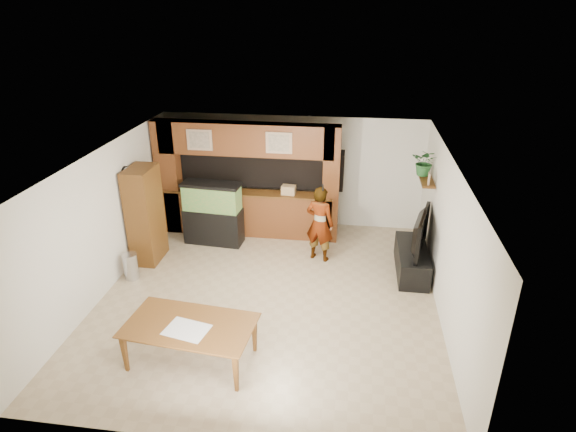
# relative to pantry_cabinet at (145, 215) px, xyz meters

# --- Properties ---
(floor) EXTENTS (6.50, 6.50, 0.00)m
(floor) POSITION_rel_pantry_cabinet_xyz_m (2.70, -1.04, -0.99)
(floor) COLOR tan
(floor) RESTS_ON ground
(ceiling) EXTENTS (6.50, 6.50, 0.00)m
(ceiling) POSITION_rel_pantry_cabinet_xyz_m (2.70, -1.04, 1.61)
(ceiling) COLOR white
(ceiling) RESTS_ON wall_back
(wall_back) EXTENTS (6.00, 0.00, 6.00)m
(wall_back) POSITION_rel_pantry_cabinet_xyz_m (2.70, 2.21, 0.31)
(wall_back) COLOR silver
(wall_back) RESTS_ON floor
(wall_left) EXTENTS (0.00, 6.50, 6.50)m
(wall_left) POSITION_rel_pantry_cabinet_xyz_m (-0.30, -1.04, 0.31)
(wall_left) COLOR silver
(wall_left) RESTS_ON floor
(wall_right) EXTENTS (0.00, 6.50, 6.50)m
(wall_right) POSITION_rel_pantry_cabinet_xyz_m (5.70, -1.04, 0.31)
(wall_right) COLOR silver
(wall_right) RESTS_ON floor
(partition) EXTENTS (4.20, 0.99, 2.60)m
(partition) POSITION_rel_pantry_cabinet_xyz_m (1.75, 1.59, 0.32)
(partition) COLOR brown
(partition) RESTS_ON floor
(wall_clock) EXTENTS (0.05, 0.25, 0.25)m
(wall_clock) POSITION_rel_pantry_cabinet_xyz_m (-0.27, -0.04, 0.91)
(wall_clock) COLOR black
(wall_clock) RESTS_ON wall_left
(wall_shelf) EXTENTS (0.25, 0.90, 0.04)m
(wall_shelf) POSITION_rel_pantry_cabinet_xyz_m (5.55, 0.91, 0.71)
(wall_shelf) COLOR brown
(wall_shelf) RESTS_ON wall_right
(pantry_cabinet) EXTENTS (0.50, 0.81, 1.99)m
(pantry_cabinet) POSITION_rel_pantry_cabinet_xyz_m (0.00, 0.00, 0.00)
(pantry_cabinet) COLOR brown
(pantry_cabinet) RESTS_ON floor
(trash_can) EXTENTS (0.28, 0.28, 0.52)m
(trash_can) POSITION_rel_pantry_cabinet_xyz_m (-0.05, -0.80, -0.73)
(trash_can) COLOR #B2B2B7
(trash_can) RESTS_ON floor
(aquarium) EXTENTS (1.26, 0.47, 1.40)m
(aquarium) POSITION_rel_pantry_cabinet_xyz_m (1.13, 0.91, -0.31)
(aquarium) COLOR black
(aquarium) RESTS_ON floor
(tv_stand) EXTENTS (0.57, 1.54, 0.51)m
(tv_stand) POSITION_rel_pantry_cabinet_xyz_m (5.35, 0.20, -0.74)
(tv_stand) COLOR black
(tv_stand) RESTS_ON floor
(television) EXTENTS (0.49, 1.33, 0.77)m
(television) POSITION_rel_pantry_cabinet_xyz_m (5.35, 0.20, -0.10)
(television) COLOR black
(television) RESTS_ON tv_stand
(photo_frame) EXTENTS (0.05, 0.17, 0.22)m
(photo_frame) POSITION_rel_pantry_cabinet_xyz_m (5.55, 0.62, 0.83)
(photo_frame) COLOR tan
(photo_frame) RESTS_ON wall_shelf
(potted_plant) EXTENTS (0.63, 0.60, 0.55)m
(potted_plant) POSITION_rel_pantry_cabinet_xyz_m (5.52, 1.11, 1.00)
(potted_plant) COLOR #255E2B
(potted_plant) RESTS_ON wall_shelf
(person) EXTENTS (0.68, 0.55, 1.61)m
(person) POSITION_rel_pantry_cabinet_xyz_m (3.49, 0.47, -0.19)
(person) COLOR #9D8756
(person) RESTS_ON floor
(microphone) EXTENTS (0.04, 0.10, 0.16)m
(microphone) POSITION_rel_pantry_cabinet_xyz_m (3.54, 0.31, 0.66)
(microphone) COLOR black
(microphone) RESTS_ON person
(dining_table) EXTENTS (1.97, 1.22, 0.66)m
(dining_table) POSITION_rel_pantry_cabinet_xyz_m (1.87, -2.93, -0.66)
(dining_table) COLOR brown
(dining_table) RESTS_ON floor
(newspaper_a) EXTENTS (0.69, 0.56, 0.01)m
(newspaper_a) POSITION_rel_pantry_cabinet_xyz_m (1.87, -3.03, -0.33)
(newspaper_a) COLOR silver
(newspaper_a) RESTS_ON dining_table
(counter_box) EXTENTS (0.32, 0.23, 0.20)m
(counter_box) POSITION_rel_pantry_cabinet_xyz_m (2.73, 1.41, 0.15)
(counter_box) COLOR tan
(counter_box) RESTS_ON partition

